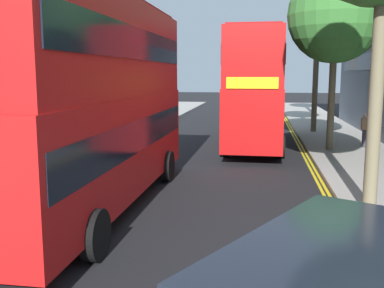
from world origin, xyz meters
The scene contains 10 objects.
sidewalk_right centered at (6.50, 16.00, 0.07)m, with size 4.00×80.00×0.14m, color #9E9991.
sidewalk_left centered at (-6.50, 16.00, 0.07)m, with size 4.00×80.00×0.14m, color #9E9991.
kerb_line_outer centered at (4.40, 14.00, 0.00)m, with size 0.10×56.00×0.01m, color yellow.
kerb_line_inner centered at (4.24, 14.00, 0.00)m, with size 0.10×56.00×0.01m, color yellow.
double_decker_bus_away centered at (-2.09, 10.78, 3.03)m, with size 2.86×10.83×5.64m.
double_decker_bus_oncoming centered at (2.00, 22.38, 3.03)m, with size 2.90×10.84×5.64m.
pedestrian_far centered at (7.25, 21.78, 0.99)m, with size 0.34×0.22×1.62m.
street_tree_near centered at (5.51, 20.87, 6.21)m, with size 4.27×4.27×8.23m.
street_tree_mid centered at (5.54, 27.65, 6.98)m, with size 3.21×3.21×8.52m.
street_tree_distant centered at (6.99, 39.68, 6.89)m, with size 3.29×3.29×8.47m.
Camera 1 is at (2.26, -0.58, 3.63)m, focal length 41.99 mm.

